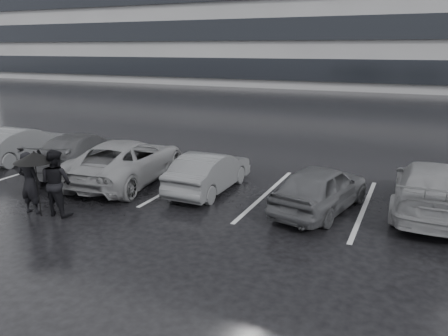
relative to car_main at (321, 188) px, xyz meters
The scene contains 11 objects.
ground 3.02m from the car_main, 142.34° to the right, with size 160.00×160.00×0.00m, color black.
car_main is the anchor object (origin of this frame).
car_west_a 3.43m from the car_main, behind, with size 1.26×3.61×1.19m, color #313133.
car_west_b 6.25m from the car_main, behind, with size 2.26×4.91×1.36m, color #555558.
car_west_c 8.49m from the car_main, behind, with size 1.88×4.61×1.34m, color black.
car_west_d 11.60m from the car_main, behind, with size 1.35×3.86×1.27m, color #313133.
car_east 2.87m from the car_main, 21.92° to the left, with size 1.89×4.64×1.35m, color #555558.
pedestrian_left 7.55m from the car_main, 154.39° to the right, with size 0.60×0.39×1.65m, color black.
pedestrian_right 6.82m from the car_main, 153.19° to the right, with size 0.84×0.65×1.73m, color black.
umbrella 7.33m from the car_main, 152.91° to the right, with size 1.01×1.01×1.71m.
stall_stripes 3.28m from the car_main, 167.58° to the left, with size 19.72×5.00×0.00m.
Camera 1 is at (4.53, -9.14, 4.18)m, focal length 35.00 mm.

